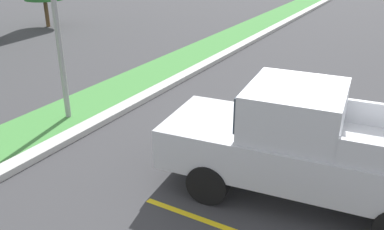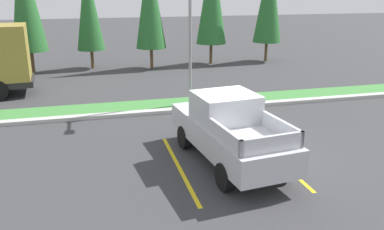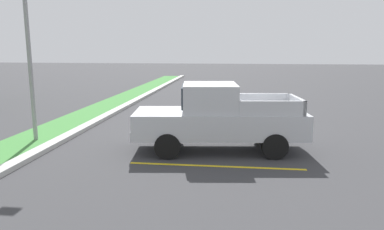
# 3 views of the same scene
# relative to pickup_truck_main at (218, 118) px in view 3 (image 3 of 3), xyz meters

# --- Properties ---
(ground_plane) EXTENTS (120.00, 120.00, 0.00)m
(ground_plane) POSITION_rel_pickup_truck_main_xyz_m (0.56, 0.38, -1.04)
(ground_plane) COLOR #38383A
(parking_line_near) EXTENTS (0.12, 4.80, 0.01)m
(parking_line_near) POSITION_rel_pickup_truck_main_xyz_m (-1.54, -0.05, -1.04)
(parking_line_near) COLOR yellow
(parking_line_near) RESTS_ON ground
(parking_line_far) EXTENTS (0.12, 4.80, 0.01)m
(parking_line_far) POSITION_rel_pickup_truck_main_xyz_m (1.56, -0.05, -1.04)
(parking_line_far) COLOR yellow
(parking_line_far) RESTS_ON ground
(curb_strip) EXTENTS (56.00, 0.40, 0.15)m
(curb_strip) POSITION_rel_pickup_truck_main_xyz_m (0.56, 5.38, -0.97)
(curb_strip) COLOR #B2B2AD
(curb_strip) RESTS_ON ground
(grass_median) EXTENTS (56.00, 1.80, 0.06)m
(grass_median) POSITION_rel_pickup_truck_main_xyz_m (0.56, 6.48, -1.01)
(grass_median) COLOR #42843D
(grass_median) RESTS_ON ground
(pickup_truck_main) EXTENTS (2.49, 5.41, 2.10)m
(pickup_truck_main) POSITION_rel_pickup_truck_main_xyz_m (0.00, 0.00, 0.00)
(pickup_truck_main) COLOR black
(pickup_truck_main) RESTS_ON ground
(street_light) EXTENTS (0.24, 1.49, 6.02)m
(street_light) POSITION_rel_pickup_truck_main_xyz_m (0.40, 6.11, 2.51)
(street_light) COLOR gray
(street_light) RESTS_ON ground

